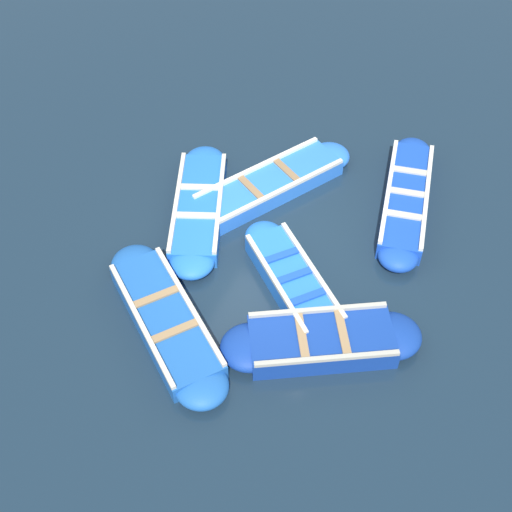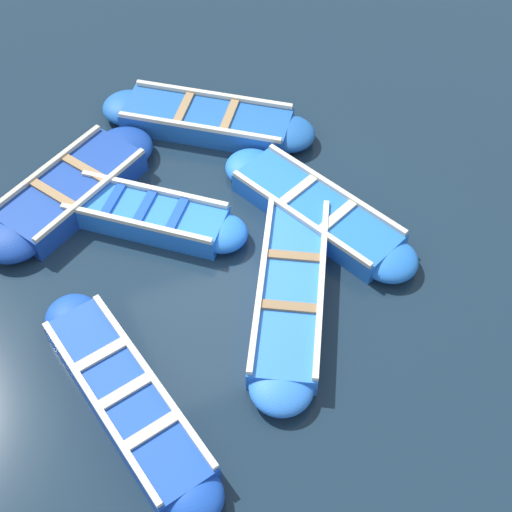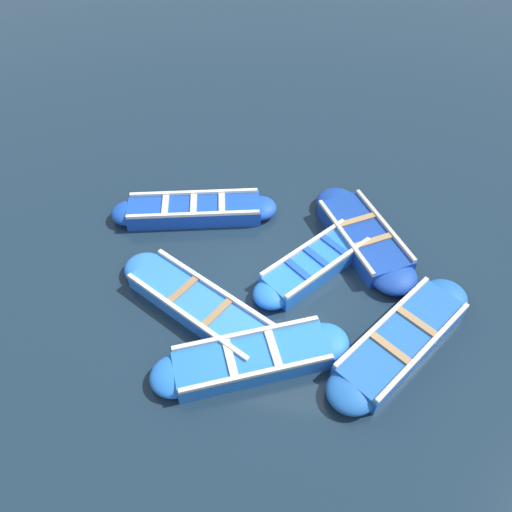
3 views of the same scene
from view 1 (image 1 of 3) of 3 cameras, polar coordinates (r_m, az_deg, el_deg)
name	(u,v)px [view 1 (image 1 of 3)]	position (r m, az deg, el deg)	size (l,w,h in m)	color
ground_plane	(270,251)	(13.20, 1.16, 0.37)	(120.00, 120.00, 0.00)	#162838
boat_outer_right	(166,321)	(12.08, -7.20, -5.14)	(2.94, 3.48, 0.43)	#1E59AD
boat_inner_gap	(199,208)	(13.78, -4.61, 3.87)	(3.61, 2.15, 0.41)	blue
boat_bow_out	(321,341)	(11.78, 5.26, -6.81)	(2.52, 3.36, 0.45)	navy
boat_centre	(406,200)	(14.17, 11.90, 4.43)	(3.80, 1.50, 0.44)	#1947B7
boat_stern_in	(269,186)	(14.19, 1.06, 5.65)	(3.81, 2.66, 0.39)	blue
boat_end_of_row	(294,283)	(12.50, 3.03, -2.14)	(2.62, 2.88, 0.42)	blue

